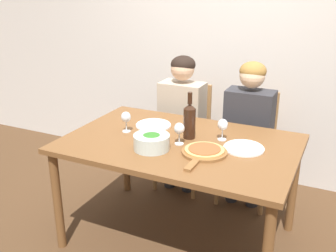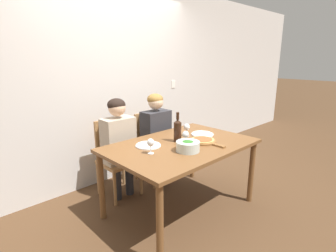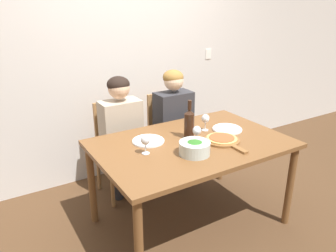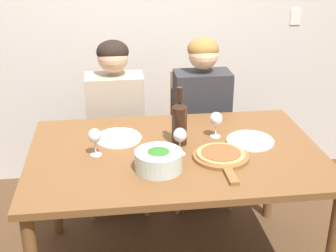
{
  "view_description": "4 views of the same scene",
  "coord_description": "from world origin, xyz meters",
  "px_view_note": "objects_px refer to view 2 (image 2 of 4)",
  "views": [
    {
      "loc": [
        0.99,
        -2.26,
        1.8
      ],
      "look_at": [
        -0.12,
        0.06,
        0.85
      ],
      "focal_mm": 42.0,
      "sensor_mm": 36.0,
      "label": 1
    },
    {
      "loc": [
        -1.94,
        -1.82,
        1.67
      ],
      "look_at": [
        -0.04,
        0.16,
        0.95
      ],
      "focal_mm": 28.0,
      "sensor_mm": 36.0,
      "label": 2
    },
    {
      "loc": [
        -1.44,
        -2.0,
        1.85
      ],
      "look_at": [
        -0.14,
        0.13,
        0.9
      ],
      "focal_mm": 35.0,
      "sensor_mm": 36.0,
      "label": 3
    },
    {
      "loc": [
        -0.33,
        -2.23,
        1.88
      ],
      "look_at": [
        -0.04,
        0.04,
        0.91
      ],
      "focal_mm": 50.0,
      "sensor_mm": 36.0,
      "label": 4
    }
  ],
  "objects_px": {
    "wine_glass_right": "(187,128)",
    "wine_glass_centre": "(186,135)",
    "wine_bottle": "(178,130)",
    "wine_glass_left": "(150,143)",
    "person_woman": "(119,139)",
    "dinner_plate_right": "(202,134)",
    "pizza_on_board": "(203,141)",
    "dinner_plate_left": "(148,145)",
    "broccoli_bowl": "(188,146)",
    "chair_left": "(115,155)",
    "chair_right": "(152,144)",
    "person_man": "(157,130)"
  },
  "relations": [
    {
      "from": "wine_bottle",
      "to": "wine_glass_centre",
      "type": "height_order",
      "value": "wine_bottle"
    },
    {
      "from": "dinner_plate_right",
      "to": "wine_glass_centre",
      "type": "height_order",
      "value": "wine_glass_centre"
    },
    {
      "from": "wine_glass_centre",
      "to": "wine_bottle",
      "type": "bearing_deg",
      "value": 82.78
    },
    {
      "from": "broccoli_bowl",
      "to": "pizza_on_board",
      "type": "distance_m",
      "value": 0.34
    },
    {
      "from": "chair_right",
      "to": "wine_glass_centre",
      "type": "relative_size",
      "value": 6.21
    },
    {
      "from": "chair_right",
      "to": "wine_glass_centre",
      "type": "bearing_deg",
      "value": -107.25
    },
    {
      "from": "person_woman",
      "to": "pizza_on_board",
      "type": "distance_m",
      "value": 1.0
    },
    {
      "from": "person_woman",
      "to": "broccoli_bowl",
      "type": "bearing_deg",
      "value": -78.2
    },
    {
      "from": "person_man",
      "to": "dinner_plate_right",
      "type": "distance_m",
      "value": 0.68
    },
    {
      "from": "chair_right",
      "to": "dinner_plate_left",
      "type": "height_order",
      "value": "chair_right"
    },
    {
      "from": "person_woman",
      "to": "pizza_on_board",
      "type": "height_order",
      "value": "person_woman"
    },
    {
      "from": "person_man",
      "to": "broccoli_bowl",
      "type": "height_order",
      "value": "person_man"
    },
    {
      "from": "person_woman",
      "to": "dinner_plate_left",
      "type": "xyz_separation_m",
      "value": [
        0.0,
        -0.53,
        0.05
      ]
    },
    {
      "from": "dinner_plate_left",
      "to": "wine_glass_right",
      "type": "xyz_separation_m",
      "value": [
        0.55,
        -0.04,
        0.1
      ]
    },
    {
      "from": "chair_left",
      "to": "wine_glass_right",
      "type": "xyz_separation_m",
      "value": [
        0.56,
        -0.69,
        0.38
      ]
    },
    {
      "from": "person_woman",
      "to": "wine_glass_centre",
      "type": "bearing_deg",
      "value": -67.35
    },
    {
      "from": "chair_left",
      "to": "person_woman",
      "type": "xyz_separation_m",
      "value": [
        -0.0,
        -0.11,
        0.23
      ]
    },
    {
      "from": "wine_glass_right",
      "to": "wine_glass_centre",
      "type": "xyz_separation_m",
      "value": [
        -0.23,
        -0.2,
        0.0
      ]
    },
    {
      "from": "wine_bottle",
      "to": "person_man",
      "type": "bearing_deg",
      "value": 67.97
    },
    {
      "from": "wine_bottle",
      "to": "dinner_plate_left",
      "type": "relative_size",
      "value": 1.24
    },
    {
      "from": "chair_left",
      "to": "wine_bottle",
      "type": "relative_size",
      "value": 2.86
    },
    {
      "from": "chair_left",
      "to": "broccoli_bowl",
      "type": "bearing_deg",
      "value": -79.47
    },
    {
      "from": "wine_glass_right",
      "to": "wine_glass_centre",
      "type": "height_order",
      "value": "same"
    },
    {
      "from": "dinner_plate_right",
      "to": "person_man",
      "type": "bearing_deg",
      "value": 101.83
    },
    {
      "from": "chair_left",
      "to": "dinner_plate_left",
      "type": "xyz_separation_m",
      "value": [
        0.0,
        -0.65,
        0.29
      ]
    },
    {
      "from": "pizza_on_board",
      "to": "wine_glass_centre",
      "type": "distance_m",
      "value": 0.24
    },
    {
      "from": "chair_left",
      "to": "person_woman",
      "type": "bearing_deg",
      "value": -90.0
    },
    {
      "from": "person_woman",
      "to": "dinner_plate_right",
      "type": "bearing_deg",
      "value": -42.17
    },
    {
      "from": "wine_bottle",
      "to": "pizza_on_board",
      "type": "relative_size",
      "value": 0.76
    },
    {
      "from": "dinner_plate_right",
      "to": "chair_left",
      "type": "bearing_deg",
      "value": 133.3
    },
    {
      "from": "chair_right",
      "to": "wine_glass_right",
      "type": "height_order",
      "value": "chair_right"
    },
    {
      "from": "broccoli_bowl",
      "to": "dinner_plate_left",
      "type": "xyz_separation_m",
      "value": [
        -0.19,
        0.38,
        -0.04
      ]
    },
    {
      "from": "wine_glass_left",
      "to": "wine_glass_centre",
      "type": "height_order",
      "value": "same"
    },
    {
      "from": "wine_glass_centre",
      "to": "person_woman",
      "type": "bearing_deg",
      "value": 112.65
    },
    {
      "from": "chair_left",
      "to": "chair_right",
      "type": "bearing_deg",
      "value": 0.0
    },
    {
      "from": "broccoli_bowl",
      "to": "wine_glass_right",
      "type": "height_order",
      "value": "wine_glass_right"
    },
    {
      "from": "chair_right",
      "to": "wine_glass_right",
      "type": "relative_size",
      "value": 6.21
    },
    {
      "from": "dinner_plate_right",
      "to": "broccoli_bowl",
      "type": "bearing_deg",
      "value": -154.87
    },
    {
      "from": "chair_right",
      "to": "broccoli_bowl",
      "type": "relative_size",
      "value": 3.98
    },
    {
      "from": "wine_glass_centre",
      "to": "wine_glass_right",
      "type": "bearing_deg",
      "value": 39.79
    },
    {
      "from": "pizza_on_board",
      "to": "wine_glass_right",
      "type": "bearing_deg",
      "value": 83.77
    },
    {
      "from": "dinner_plate_left",
      "to": "wine_glass_right",
      "type": "bearing_deg",
      "value": -4.03
    },
    {
      "from": "wine_bottle",
      "to": "wine_glass_left",
      "type": "relative_size",
      "value": 2.17
    },
    {
      "from": "chair_left",
      "to": "wine_glass_left",
      "type": "height_order",
      "value": "chair_left"
    },
    {
      "from": "person_man",
      "to": "broccoli_bowl",
      "type": "xyz_separation_m",
      "value": [
        -0.4,
        -0.92,
        0.1
      ]
    },
    {
      "from": "chair_right",
      "to": "chair_left",
      "type": "bearing_deg",
      "value": 180.0
    },
    {
      "from": "broccoli_bowl",
      "to": "person_woman",
      "type": "bearing_deg",
      "value": 101.8
    },
    {
      "from": "wine_glass_centre",
      "to": "person_man",
      "type": "bearing_deg",
      "value": 70.38
    },
    {
      "from": "chair_right",
      "to": "pizza_on_board",
      "type": "distance_m",
      "value": 1.01
    },
    {
      "from": "chair_right",
      "to": "pizza_on_board",
      "type": "height_order",
      "value": "chair_right"
    }
  ]
}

